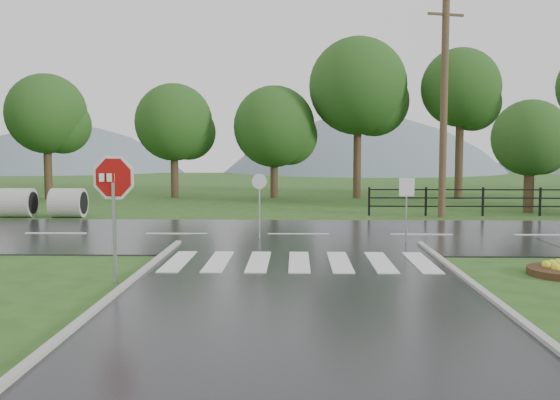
{
  "coord_description": "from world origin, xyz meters",
  "views": [
    {
      "loc": [
        -0.09,
        -10.18,
        2.87
      ],
      "look_at": [
        -0.5,
        6.0,
        1.5
      ],
      "focal_mm": 40.0,
      "sensor_mm": 36.0,
      "label": 1
    }
  ],
  "objects": [
    {
      "name": "stop_sign",
      "position": [
        -3.89,
        2.71,
        2.0
      ],
      "size": [
        1.26,
        0.26,
        2.89
      ],
      "color": "#939399",
      "rests_on": "ground"
    },
    {
      "name": "main_road",
      "position": [
        0.0,
        10.0,
        0.0
      ],
      "size": [
        90.0,
        8.0,
        0.04
      ],
      "primitive_type": "cube",
      "color": "black",
      "rests_on": "ground"
    },
    {
      "name": "utility_pole_east",
      "position": [
        5.92,
        15.5,
        4.51
      ],
      "size": [
        1.54,
        0.54,
        8.87
      ],
      "color": "#473523",
      "rests_on": "ground"
    },
    {
      "name": "fence_west",
      "position": [
        7.75,
        16.0,
        0.72
      ],
      "size": [
        9.58,
        0.08,
        1.2
      ],
      "color": "black",
      "rests_on": "ground"
    },
    {
      "name": "crosswalk",
      "position": [
        0.0,
        5.0,
        0.06
      ],
      "size": [
        6.5,
        2.8,
        0.02
      ],
      "color": "silver",
      "rests_on": "ground"
    },
    {
      "name": "reg_sign_round",
      "position": [
        -1.22,
        9.09,
        1.32
      ],
      "size": [
        0.46,
        0.16,
        2.05
      ],
      "color": "#939399",
      "rests_on": "ground"
    },
    {
      "name": "reg_sign_small",
      "position": [
        3.16,
        8.11,
        1.41
      ],
      "size": [
        0.43,
        0.11,
        1.97
      ],
      "color": "#939399",
      "rests_on": "ground"
    },
    {
      "name": "ground",
      "position": [
        0.0,
        0.0,
        0.0
      ],
      "size": [
        120.0,
        120.0,
        0.0
      ],
      "primitive_type": "plane",
      "color": "#28501A",
      "rests_on": "ground"
    },
    {
      "name": "hills",
      "position": [
        3.49,
        65.0,
        -15.54
      ],
      "size": [
        102.0,
        48.0,
        48.0
      ],
      "color": "slate",
      "rests_on": "ground"
    },
    {
      "name": "entrance_tree_left",
      "position": [
        10.19,
        17.5,
        3.27
      ],
      "size": [
        3.34,
        3.34,
        4.96
      ],
      "color": "#3D2B1C",
      "rests_on": "ground"
    },
    {
      "name": "treeline",
      "position": [
        1.0,
        24.0,
        0.0
      ],
      "size": [
        83.2,
        5.2,
        10.0
      ],
      "color": "#1B4214",
      "rests_on": "ground"
    }
  ]
}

